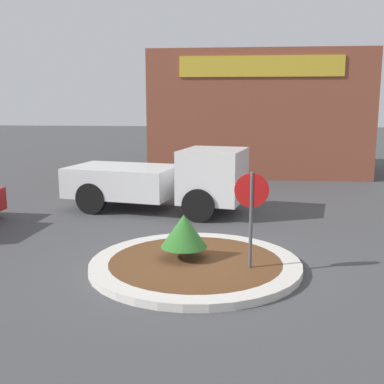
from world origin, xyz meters
name	(u,v)px	position (x,y,z in m)	size (l,w,h in m)	color
ground_plane	(195,268)	(0.00, 0.00, 0.00)	(120.00, 120.00, 0.00)	#474749
traffic_island	(195,264)	(0.00, 0.00, 0.08)	(4.52, 4.52, 0.16)	beige
stop_sign	(251,205)	(1.16, -0.30, 1.48)	(0.69, 0.07, 2.14)	#4C4C51
island_shrub	(184,231)	(-0.26, 0.15, 0.78)	(1.01, 1.01, 0.98)	brown
utility_truck	(163,179)	(-1.56, 5.35, 1.04)	(6.04, 3.30, 2.06)	silver
storefront_building	(257,113)	(1.73, 15.00, 2.92)	(10.21, 6.07, 5.84)	brown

